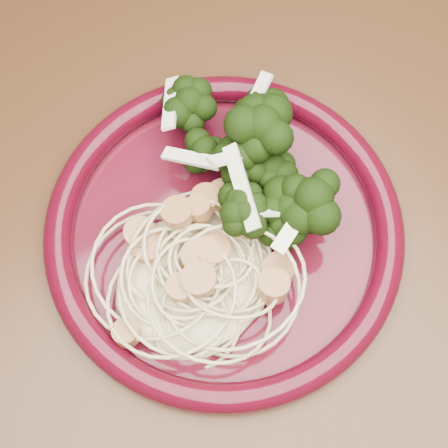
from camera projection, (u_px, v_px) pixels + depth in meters
name	position (u px, v px, depth m)	size (l,w,h in m)	color
dining_table	(281.00, 227.00, 0.60)	(1.20, 0.80, 0.75)	#472814
dinner_plate	(224.00, 229.00, 0.48)	(0.36, 0.36, 0.02)	#440A16
spaghetti_pile	(194.00, 275.00, 0.46)	(0.13, 0.11, 0.03)	beige
scallop_cluster	(192.00, 258.00, 0.42)	(0.13, 0.13, 0.04)	#B67F48
broccoli_pile	(259.00, 158.00, 0.48)	(0.10, 0.16, 0.06)	black
onion_garnish	(261.00, 136.00, 0.45)	(0.07, 0.10, 0.06)	white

